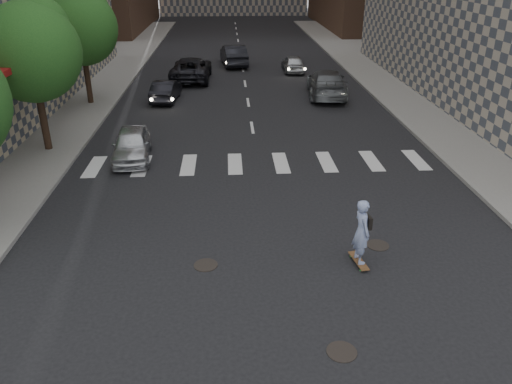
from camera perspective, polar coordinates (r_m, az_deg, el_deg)
ground at (r=13.76m, az=2.56°, el=-10.88°), size 160.00×160.00×0.00m
sidewalk_left at (r=34.70m, az=-26.02°, el=9.39°), size 13.00×80.00×0.15m
sidewalk_right at (r=35.72m, az=23.35°, el=10.27°), size 13.00×80.00×0.15m
tree_b at (r=23.90m, az=-24.21°, el=14.86°), size 4.20×4.20×6.60m
tree_c at (r=31.46m, az=-19.35°, el=17.66°), size 4.20×4.20×6.60m
manhole_a at (r=12.03m, az=9.77°, el=-17.55°), size 0.70×0.70×0.02m
manhole_b at (r=14.70m, az=-5.77°, el=-8.31°), size 0.70×0.70×0.02m
manhole_c at (r=16.01m, az=13.74°, el=-5.92°), size 0.70×0.70×0.02m
skateboarder at (r=14.46m, az=11.99°, el=-4.43°), size 0.57×1.06×2.06m
silver_sedan at (r=22.61m, az=-14.02°, el=5.30°), size 1.91×4.03×1.33m
traffic_car_a at (r=31.88m, az=-10.27°, el=11.35°), size 1.67×3.96×1.27m
traffic_car_b at (r=32.70m, az=8.08°, el=12.20°), size 2.88×5.90×1.65m
traffic_car_c at (r=37.20m, az=-7.41°, el=13.79°), size 2.85×5.88×1.61m
traffic_car_d at (r=39.88m, az=4.26°, el=14.46°), size 1.54×3.79×1.29m
traffic_car_e at (r=42.20m, az=-2.57°, el=15.34°), size 2.32×5.15×1.64m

